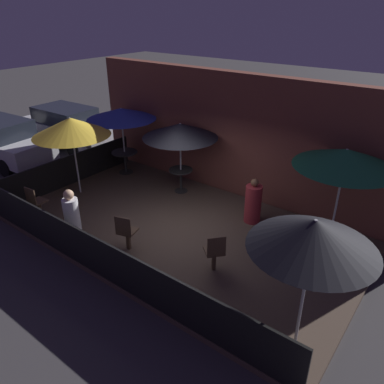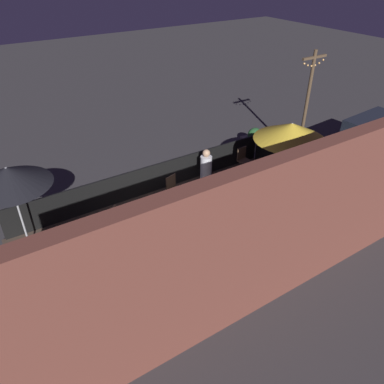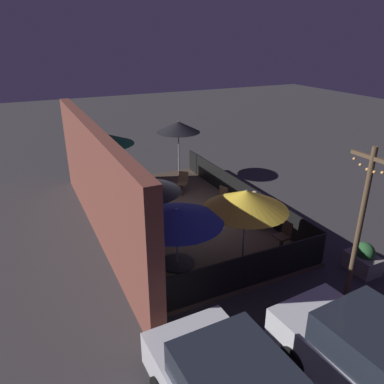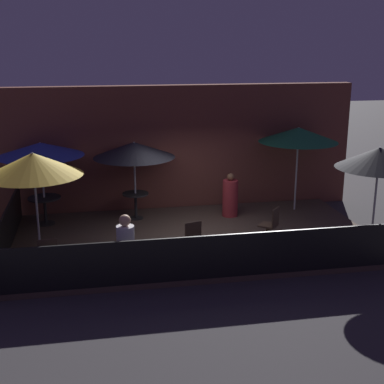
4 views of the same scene
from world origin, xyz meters
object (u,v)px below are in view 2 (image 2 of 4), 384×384
Objects in this scene: dining_table_1 at (333,203)px; patron_0 at (176,268)px; patio_chair_2 at (119,222)px; planter_box at (254,140)px; patio_chair_0 at (174,189)px; patron_1 at (206,169)px; patio_chair_1 at (243,159)px; dining_table_0 at (270,233)px; light_post at (307,102)px; parked_car_0 at (375,139)px; patio_umbrella_2 at (291,131)px; patio_umbrella_0 at (276,188)px; patio_umbrella_1 at (344,158)px; patio_umbrella_3 at (82,251)px; patio_umbrella_4 at (8,177)px.

patron_0 reaches higher than dining_table_1.
patio_chair_2 is 1.04× the size of planter_box.
patron_1 is at bearing 88.32° from patio_chair_0.
patio_chair_1 is at bearing 80.65° from patio_chair_0.
dining_table_0 is at bearing 16.15° from patron_0.
light_post is 0.91× the size of parked_car_0.
patio_umbrella_2 is 3.83m from planter_box.
parked_car_0 is (-4.58, -1.90, 0.13)m from dining_table_1.
patio_umbrella_0 is 2.43× the size of patio_chair_1.
patio_chair_1 is 1.00× the size of planter_box.
patio_chair_2 is at bearing -6.87° from patio_umbrella_2.
patio_umbrella_2 is 3.47m from dining_table_0.
light_post is at bearing 75.66° from patio_chair_0.
patio_umbrella_1 is at bearing 0.00° from patio_chair_1.
parked_car_0 is (-7.03, -1.91, -1.23)m from patio_umbrella_0.
patio_umbrella_3 reaches higher than dining_table_1.
patio_umbrella_3 reaches higher than patio_chair_0.
dining_table_0 is 0.80× the size of planter_box.
patio_umbrella_0 is 2.44× the size of planter_box.
dining_table_1 is (-2.44, -0.01, -1.36)m from patio_umbrella_0.
patio_chair_2 is 0.24× the size of light_post.
patio_chair_0 is at bearing 82.03° from patron_0.
patio_umbrella_1 is 5.50m from planter_box.
dining_table_0 is at bearing 179.71° from patio_umbrella_3.
patio_umbrella_0 is 3.01m from patron_0.
patio_umbrella_3 is 4.95m from dining_table_0.
patio_chair_0 is at bearing 177.37° from patio_umbrella_4.
patio_umbrella_1 is 0.56× the size of light_post.
patio_chair_2 is (-2.21, 0.80, -1.72)m from patio_umbrella_4.
dining_table_0 is (2.44, 0.01, -1.49)m from patio_umbrella_1.
patio_chair_0 is at bearing -139.18° from patio_umbrella_3.
patron_1 is (-1.47, -0.40, 0.06)m from patio_chair_0.
patio_umbrella_1 is at bearing 56.42° from light_post.
patio_chair_2 is at bearing 121.04° from patron_0.
patio_umbrella_0 reaches higher than patio_chair_0.
patio_umbrella_2 reaches higher than planter_box.
patio_umbrella_3 is at bearing -0.09° from dining_table_1.
planter_box is (-8.49, -5.00, -1.96)m from patio_umbrella_3.
patio_chair_2 reaches higher than dining_table_1.
patio_chair_1 is at bearing 56.82° from patron_0.
patron_1 is (1.60, 0.00, 0.09)m from patio_chair_1.
parked_car_0 is at bearing 146.13° from light_post.
patio_chair_1 is (-2.11, -3.61, -1.46)m from patio_umbrella_0.
light_post is (-9.39, -3.43, -0.09)m from patio_umbrella_3.
patio_chair_0 is at bearing -13.73° from parked_car_0.
dining_table_1 is 0.95× the size of planter_box.
planter_box is (-3.83, -5.02, -1.70)m from patio_umbrella_0.
dining_table_1 is at bearing 0.00° from patio_umbrella_1.
dining_table_1 reaches higher than dining_table_0.
patio_umbrella_2 is (-2.44, -1.95, 0.14)m from patio_umbrella_0.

